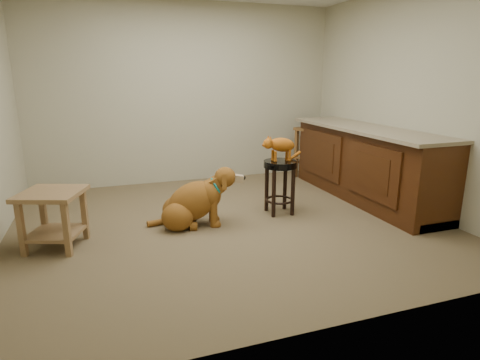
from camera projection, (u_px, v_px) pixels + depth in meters
name	position (u px, v px, depth m)	size (l,w,h in m)	color
floor	(229.00, 223.00, 4.39)	(4.50, 4.00, 0.01)	brown
room_shell	(228.00, 64.00, 3.96)	(4.54, 4.04, 2.62)	#B4AF91
cabinet_run	(365.00, 166.00, 5.17)	(0.70, 2.56, 0.94)	#45220C
padded_stool	(280.00, 176.00, 4.61)	(0.38, 0.38, 0.62)	black
wood_stool	(312.00, 152.00, 6.26)	(0.54, 0.54, 0.79)	brown
side_table	(53.00, 211.00, 3.69)	(0.67, 0.67, 0.55)	olive
golden_retriever	(193.00, 203.00, 4.27)	(1.04, 0.58, 0.67)	brown
tabby_kitten	(280.00, 146.00, 4.52)	(0.52, 0.18, 0.32)	#A75310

